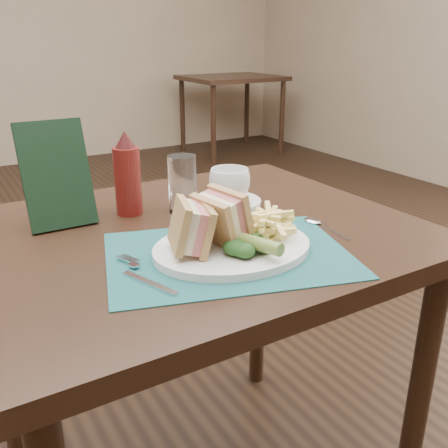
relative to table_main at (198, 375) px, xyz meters
name	(u,v)px	position (x,y,z in m)	size (l,w,h in m)	color
floor	(132,386)	(0.00, 0.50, -0.38)	(7.00, 7.00, 0.00)	black
table_main	(198,375)	(0.00, 0.00, 0.00)	(0.90, 0.75, 0.75)	black
table_bg_right	(232,115)	(2.21, 3.42, 0.00)	(0.90, 0.75, 0.75)	black
placemat	(228,255)	(-0.01, -0.15, 0.38)	(0.44, 0.31, 0.00)	#184E4F
plate	(232,248)	(0.00, -0.15, 0.38)	(0.30, 0.24, 0.01)	white
sandwich_half_a	(179,228)	(-0.10, -0.14, 0.44)	(0.06, 0.09, 0.08)	tan
sandwich_half_b	(214,220)	(-0.03, -0.14, 0.44)	(0.06, 0.10, 0.09)	tan
kale_garnish	(249,247)	(0.00, -0.20, 0.41)	(0.11, 0.08, 0.03)	#163814
pickle_spear	(253,242)	(0.01, -0.20, 0.41)	(0.02, 0.02, 0.12)	olive
fries_pile	(263,220)	(0.07, -0.14, 0.42)	(0.18, 0.20, 0.06)	#F0DC78
fork	(142,273)	(-0.18, -0.16, 0.38)	(0.03, 0.17, 0.01)	silver
spoon	(326,227)	(0.23, -0.15, 0.38)	(0.03, 0.15, 0.01)	silver
saucer	(230,202)	(0.14, 0.10, 0.38)	(0.15, 0.15, 0.01)	white
coffee_cup	(230,184)	(0.14, 0.10, 0.42)	(0.10, 0.10, 0.08)	white
drinking_glass	(182,184)	(0.02, 0.10, 0.44)	(0.06, 0.06, 0.13)	white
ketchup_bottle	(127,173)	(-0.08, 0.15, 0.47)	(0.06, 0.06, 0.19)	#56120E
check_presenter	(56,175)	(-0.23, 0.16, 0.48)	(0.14, 0.01, 0.22)	black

